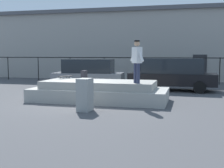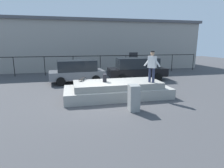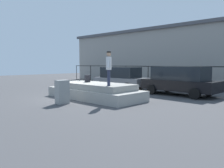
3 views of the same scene
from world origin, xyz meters
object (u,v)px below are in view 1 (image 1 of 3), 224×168
Objects in this scene: backpack at (84,75)px; utility_box at (85,95)px; car_black_hatchback_mid at (173,73)px; skateboard at (65,76)px; car_grey_hatchback_near at (89,73)px; skateboarder at (137,59)px.

utility_box is at bearing 26.92° from backpack.
skateboard is at bearing -141.27° from car_black_hatchback_mid.
car_grey_hatchback_near is 7.24m from utility_box.
car_black_hatchback_mid is at bearing 0.63° from car_grey_hatchback_near.
skateboarder reaches higher than backpack.
backpack is at bearing -30.24° from skateboard.
utility_box is at bearing -72.07° from car_grey_hatchback_near.
backpack is 2.59m from utility_box.
skateboarder is 5.46m from car_black_hatchback_mid.
car_black_hatchback_mid is (1.13, 5.26, -0.92)m from skateboarder.
skateboarder is at bearing -53.69° from car_grey_hatchback_near.
car_grey_hatchback_near is (-3.83, 5.21, -0.96)m from skateboarder.
skateboard is at bearing -113.77° from backpack.
car_grey_hatchback_near is at bearing 126.31° from skateboarder.
skateboarder is 3.94× the size of backpack.
utility_box is (2.23, -6.88, -0.33)m from car_grey_hatchback_near.
utility_box is at bearing -111.50° from car_black_hatchback_mid.
car_grey_hatchback_near is at bearing 92.18° from skateboard.
skateboarder is at bearing -102.13° from car_black_hatchback_mid.
skateboarder reaches higher than car_grey_hatchback_near.
car_black_hatchback_mid is (4.96, 0.05, 0.04)m from car_grey_hatchback_near.
skateboarder is 0.40× the size of car_grey_hatchback_near.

